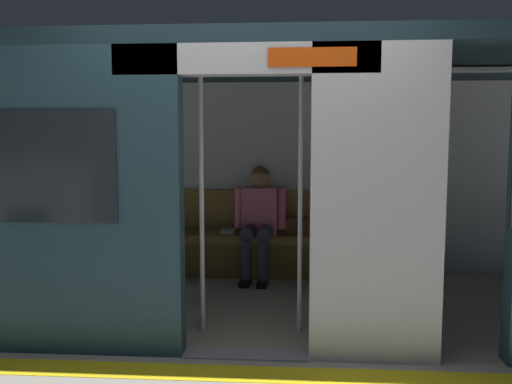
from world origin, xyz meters
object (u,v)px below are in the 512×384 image
object	(u,v)px
handbag	(297,226)
book	(228,231)
grab_pole_door	(202,198)
grab_pole_far	(300,198)
train_car	(251,142)
bench_seat	(263,244)
person_seated	(259,214)

from	to	relation	value
handbag	book	distance (m)	0.76
grab_pole_door	grab_pole_far	distance (m)	0.75
book	grab_pole_far	distance (m)	1.94
train_car	handbag	world-z (taller)	train_car
bench_seat	book	distance (m)	0.41
train_car	bench_seat	distance (m)	1.48
train_car	bench_seat	size ratio (longest dim) A/B	1.94
handbag	train_car	bearing A→B (deg)	68.07
handbag	grab_pole_door	distance (m)	1.95
book	grab_pole_far	xyz separation A→B (m)	(-0.77, 1.68, 0.57)
handbag	book	bearing A→B (deg)	-0.42
grab_pole_door	grab_pole_far	xyz separation A→B (m)	(-0.75, -0.05, 0.00)
train_car	grab_pole_far	world-z (taller)	train_car
book	bench_seat	bearing A→B (deg)	173.60
book	grab_pole_far	size ratio (longest dim) A/B	0.11
train_car	grab_pole_door	world-z (taller)	train_car
handbag	grab_pole_door	world-z (taller)	grab_pole_door
handbag	person_seated	bearing A→B (deg)	13.67
book	grab_pole_door	world-z (taller)	grab_pole_door
person_seated	grab_pole_far	distance (m)	1.67
train_car	grab_pole_door	size ratio (longest dim) A/B	3.06
person_seated	bench_seat	bearing A→B (deg)	-128.59
bench_seat	grab_pole_door	size ratio (longest dim) A/B	1.58
bench_seat	grab_pole_door	distance (m)	1.86
bench_seat	grab_pole_door	world-z (taller)	grab_pole_door
train_car	person_seated	world-z (taller)	train_car
bench_seat	person_seated	size ratio (longest dim) A/B	2.76
train_car	book	xyz separation A→B (m)	(0.34, -1.03, -0.99)
bench_seat	handbag	world-z (taller)	handbag
train_car	handbag	size ratio (longest dim) A/B	24.62
train_car	grab_pole_far	xyz separation A→B (m)	(-0.43, 0.65, -0.42)
grab_pole_door	bench_seat	bearing A→B (deg)	-102.54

